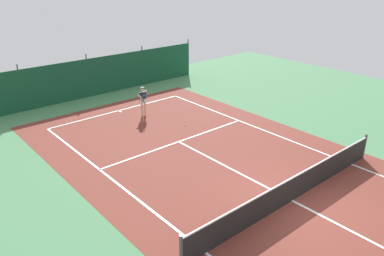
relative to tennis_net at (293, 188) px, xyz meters
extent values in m
plane|color=#4C8456|center=(0.00, 0.00, -0.51)|extent=(36.00, 36.00, 0.00)
cube|color=brown|center=(0.00, 0.00, -0.51)|extent=(11.02, 26.60, 0.01)
cube|color=white|center=(0.00, 11.90, -0.50)|extent=(8.22, 0.10, 0.01)
cube|color=white|center=(-4.11, 0.00, -0.50)|extent=(0.10, 23.80, 0.01)
cube|color=white|center=(4.11, 0.00, -0.50)|extent=(0.10, 23.80, 0.01)
cube|color=white|center=(0.00, 6.40, -0.50)|extent=(8.22, 0.10, 0.01)
cube|color=white|center=(0.00, 0.00, -0.50)|extent=(0.10, 12.80, 0.01)
cube|color=white|center=(0.00, 11.75, -0.50)|extent=(0.10, 0.30, 0.01)
cube|color=black|center=(0.00, 0.00, -0.04)|extent=(9.92, 0.03, 0.95)
cube|color=white|center=(0.00, 0.00, 0.46)|extent=(9.92, 0.04, 0.05)
cylinder|color=#47474C|center=(-5.01, 0.00, 0.04)|extent=(0.10, 0.10, 1.10)
cylinder|color=#47474C|center=(5.01, 0.00, 0.04)|extent=(0.10, 0.10, 1.10)
cube|color=#14472D|center=(0.00, 15.35, 0.69)|extent=(16.22, 0.06, 2.40)
cylinder|color=#595B60|center=(-4.05, 15.41, 0.84)|extent=(0.08, 0.08, 2.70)
cylinder|color=#595B60|center=(0.00, 15.41, 0.84)|extent=(0.08, 0.08, 2.70)
cylinder|color=#595B60|center=(4.05, 15.41, 0.84)|extent=(0.08, 0.08, 2.70)
cylinder|color=#595B60|center=(8.11, 15.41, 0.84)|extent=(0.08, 0.08, 2.70)
cube|color=#234C1E|center=(0.00, 15.95, 0.04)|extent=(14.60, 0.70, 1.10)
cylinder|color=#D8AD8C|center=(0.75, 10.30, -0.10)|extent=(0.12, 0.12, 0.82)
cylinder|color=#D8AD8C|center=(0.55, 10.28, -0.10)|extent=(0.12, 0.12, 0.82)
cylinder|color=white|center=(0.65, 10.29, 0.39)|extent=(0.40, 0.40, 0.22)
cube|color=#1E232D|center=(0.65, 10.29, 0.59)|extent=(0.38, 0.23, 0.56)
sphere|color=#D8AD8C|center=(0.65, 10.29, 1.02)|extent=(0.22, 0.22, 0.22)
cylinder|color=black|center=(0.65, 10.29, 1.11)|extent=(0.23, 0.23, 0.04)
cylinder|color=#D8AD8C|center=(0.87, 10.31, 0.62)|extent=(0.09, 0.09, 0.58)
cylinder|color=#D8AD8C|center=(0.43, 10.15, 0.62)|extent=(0.14, 0.53, 0.41)
cylinder|color=black|center=(0.41, 9.84, 0.51)|extent=(0.06, 0.28, 0.13)
torus|color=teal|center=(0.41, 9.84, 0.73)|extent=(0.31, 0.16, 0.29)
sphere|color=#CCDB33|center=(1.48, 7.67, -0.48)|extent=(0.07, 0.07, 0.07)
camera|label=1|loc=(-10.05, -6.37, 7.11)|focal=35.72mm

